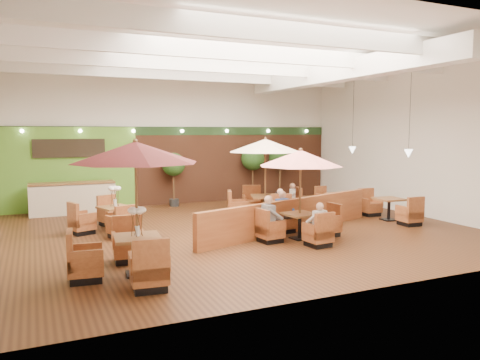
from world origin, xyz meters
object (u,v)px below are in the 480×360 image
table_4 (389,210)px  diner_4 (291,196)px  service_counter (73,198)px  table_3 (107,217)px  table_2 (265,164)px  diner_3 (280,202)px  topiary_2 (280,160)px  table_0 (132,179)px  topiary_1 (253,161)px  table_5 (336,203)px  diner_2 (270,214)px  topiary_0 (174,166)px  diner_0 (318,219)px  booth_divider (292,216)px  table_1 (300,177)px  diner_1 (283,208)px

table_4 → diner_4: 3.38m
service_counter → table_3: 3.76m
table_2 → diner_3: 1.57m
topiary_2 → diner_4: 4.39m
service_counter → table_0: table_0 is taller
table_2 → topiary_1: 4.16m
table_4 → table_5: bearing=106.0°
service_counter → diner_4: bearing=-27.6°
topiary_2 → diner_3: topiary_2 is taller
table_0 → topiary_2: table_0 is taller
table_0 → diner_2: table_0 is taller
topiary_2 → diner_3: size_ratio=3.26×
topiary_0 → diner_0: size_ratio=3.02×
table_3 → diner_4: 6.42m
booth_divider → table_1: bearing=-124.0°
table_2 → booth_divider: bearing=-77.2°
table_0 → table_5: table_0 is taller
diner_3 → diner_4: (1.04, 1.04, 0.01)m
service_counter → table_4: bearing=-30.2°
table_1 → table_5: bearing=37.0°
table_1 → table_3: bearing=141.0°
table_0 → table_5: (8.69, 4.91, -1.73)m
table_2 → table_5: bearing=24.8°
table_0 → topiary_1: 10.95m
table_3 → table_4: size_ratio=1.06×
diner_0 → diner_2: size_ratio=0.86×
table_3 → diner_0: table_3 is taller
diner_2 → booth_divider: bearing=129.0°
table_3 → diner_4: table_3 is taller
table_0 → diner_0: size_ratio=4.00×
booth_divider → table_1: table_1 is taller
table_5 → diner_0: (-3.73, -4.40, 0.41)m
topiary_1 → table_4: bearing=-68.3°
diner_1 → booth_divider: bearing=160.3°
booth_divider → table_4: booth_divider is taller
booth_divider → table_2: (0.27, 2.28, 1.41)m
diner_0 → table_5: bearing=39.9°
booth_divider → diner_1: size_ratio=9.17×
table_3 → table_5: 8.59m
topiary_1 → table_0: bearing=-128.8°
booth_divider → table_2: bearing=65.2°
table_0 → diner_2: size_ratio=3.44×
booth_divider → table_5: size_ratio=3.20×
service_counter → table_2: 7.23m
topiary_2 → diner_3: bearing=-119.0°
booth_divider → topiary_0: topiary_0 is taller
booth_divider → topiary_1: topiary_1 is taller
service_counter → table_5: service_counter is taller
diner_2 → diner_3: (1.46, 2.12, -0.05)m
diner_3 → diner_4: size_ratio=0.96×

